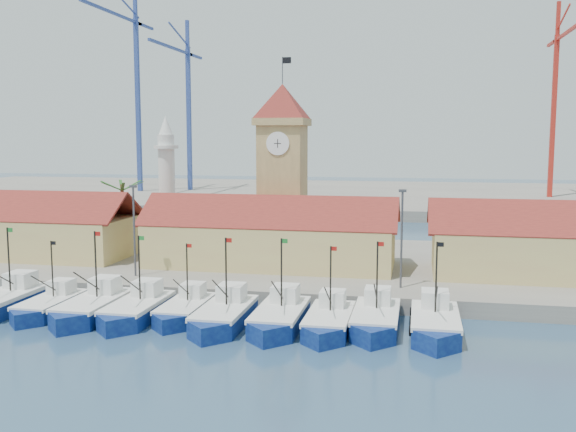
% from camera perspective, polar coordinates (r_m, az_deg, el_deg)
% --- Properties ---
extents(ground, '(400.00, 400.00, 0.00)m').
position_cam_1_polar(ground, '(51.05, -6.64, -10.32)').
color(ground, navy).
rests_on(ground, ground).
extents(quay, '(140.00, 32.00, 1.50)m').
position_cam_1_polar(quay, '(73.35, -0.80, -4.33)').
color(quay, gray).
rests_on(quay, ground).
extents(terminal, '(240.00, 80.00, 2.00)m').
position_cam_1_polar(terminal, '(157.66, 5.86, 1.80)').
color(terminal, gray).
rests_on(terminal, ground).
extents(boat_0, '(3.73, 10.21, 7.73)m').
position_cam_1_polar(boat_0, '(61.75, -23.90, -7.06)').
color(boat_0, '#0B1657').
rests_on(boat_0, ground).
extents(boat_1, '(3.22, 8.82, 6.67)m').
position_cam_1_polar(boat_1, '(59.26, -20.51, -7.58)').
color(boat_1, '#0B1657').
rests_on(boat_1, ground).
extents(boat_2, '(3.72, 10.18, 7.70)m').
position_cam_1_polar(boat_2, '(57.00, -17.04, -7.91)').
color(boat_2, '#0B1657').
rests_on(boat_2, ground).
extents(boat_3, '(3.57, 9.79, 7.41)m').
position_cam_1_polar(boat_3, '(55.45, -13.37, -8.24)').
color(boat_3, '#0B1657').
rests_on(boat_3, ground).
extents(boat_4, '(3.21, 8.80, 6.66)m').
position_cam_1_polar(boat_4, '(54.99, -9.19, -8.35)').
color(boat_4, '#0B1657').
rests_on(boat_4, ground).
extents(boat_5, '(3.63, 9.94, 7.52)m').
position_cam_1_polar(boat_5, '(52.46, -5.78, -8.94)').
color(boat_5, '#0B1657').
rests_on(boat_5, ground).
extents(boat_6, '(3.64, 9.98, 7.55)m').
position_cam_1_polar(boat_6, '(51.74, -0.80, -9.13)').
color(boat_6, '#0B1657').
rests_on(boat_6, ground).
extents(boat_7, '(3.40, 9.33, 7.06)m').
position_cam_1_polar(boat_7, '(50.98, 3.64, -9.45)').
color(boat_7, '#0B1657').
rests_on(boat_7, ground).
extents(boat_8, '(3.56, 9.75, 7.38)m').
position_cam_1_polar(boat_8, '(51.69, 7.80, -9.23)').
color(boat_8, '#0B1657').
rests_on(boat_8, ground).
extents(boat_9, '(3.65, 10.01, 7.57)m').
position_cam_1_polar(boat_9, '(51.23, 12.95, -9.47)').
color(boat_9, '#0B1657').
rests_on(boat_9, ground).
extents(hall_left, '(31.20, 10.13, 7.61)m').
position_cam_1_polar(hall_left, '(82.20, -23.82, -1.42)').
color(hall_left, '#C9BC6E').
rests_on(hall_left, quay).
extents(hall_center, '(27.04, 10.13, 7.61)m').
position_cam_1_polar(hall_center, '(68.93, -1.52, -2.33)').
color(hall_center, '#C9BC6E').
rests_on(hall_center, quay).
extents(clock_tower, '(5.80, 5.80, 22.70)m').
position_cam_1_polar(clock_tower, '(73.95, -0.49, 4.52)').
color(clock_tower, tan).
rests_on(clock_tower, quay).
extents(minaret, '(3.00, 3.00, 16.30)m').
position_cam_1_polar(minaret, '(80.41, -10.72, 3.00)').
color(minaret, silver).
rests_on(minaret, quay).
extents(palm_tree, '(5.60, 5.03, 8.39)m').
position_cam_1_polar(palm_tree, '(80.94, -14.47, 0.45)').
color(palm_tree, brown).
rests_on(palm_tree, quay).
extents(lamp_posts, '(80.70, 0.25, 9.03)m').
position_cam_1_polar(lamp_posts, '(60.75, -2.76, -1.22)').
color(lamp_posts, '#3F3F44').
rests_on(lamp_posts, quay).
extents(crane_blue_far, '(1.00, 36.07, 48.76)m').
position_cam_1_polar(crane_blue_far, '(162.03, -13.51, 11.81)').
color(crane_blue_far, '#2E448E').
rests_on(crane_blue_far, terminal).
extents(crane_blue_near, '(1.00, 33.49, 41.88)m').
position_cam_1_polar(crane_blue_near, '(163.26, -9.03, 10.47)').
color(crane_blue_near, '#2E448E').
rests_on(crane_blue_near, terminal).
extents(crane_red_right, '(1.00, 31.22, 42.29)m').
position_cam_1_polar(crane_red_right, '(153.17, 22.70, 10.27)').
color(crane_red_right, red).
rests_on(crane_red_right, terminal).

